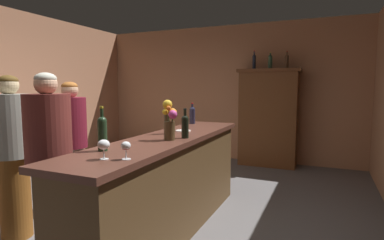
{
  "coord_description": "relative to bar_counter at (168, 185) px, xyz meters",
  "views": [
    {
      "loc": [
        1.93,
        -2.64,
        1.48
      ],
      "look_at": [
        0.52,
        0.59,
        1.1
      ],
      "focal_mm": 28.97,
      "sensor_mm": 36.0,
      "label": 1
    }
  ],
  "objects": [
    {
      "name": "display_bottle_center",
      "position": [
        0.74,
        3.18,
        1.44
      ],
      "size": [
        0.07,
        0.07,
        0.31
      ],
      "color": "#4B311D",
      "rests_on": "display_cabinet"
    },
    {
      "name": "wine_bottle_riesling",
      "position": [
        -0.09,
        0.18,
        0.63
      ],
      "size": [
        0.07,
        0.07,
        0.31
      ],
      "color": "#452F20",
      "rests_on": "bar_counter"
    },
    {
      "name": "cheese_plate",
      "position": [
        -0.02,
        0.41,
        0.5
      ],
      "size": [
        0.17,
        0.17,
        0.01
      ],
      "primitive_type": "cylinder",
      "color": "white",
      "rests_on": "bar_counter"
    },
    {
      "name": "wine_glass_mid",
      "position": [
        0.05,
        -1.01,
        0.59
      ],
      "size": [
        0.08,
        0.08,
        0.14
      ],
      "color": "white",
      "rests_on": "bar_counter"
    },
    {
      "name": "patron_near_entrance",
      "position": [
        -1.33,
        0.09,
        0.34
      ],
      "size": [
        0.36,
        0.36,
        1.54
      ],
      "rotation": [
        0.0,
        0.0,
        -0.02
      ],
      "color": "#B0AD99",
      "rests_on": "ground"
    },
    {
      "name": "wine_glass_front",
      "position": [
        0.19,
        -0.95,
        0.58
      ],
      "size": [
        0.07,
        0.07,
        0.12
      ],
      "color": "white",
      "rests_on": "bar_counter"
    },
    {
      "name": "wine_bottle_pinot",
      "position": [
        -0.14,
        -0.79,
        0.64
      ],
      "size": [
        0.07,
        0.07,
        0.34
      ],
      "color": "#1E331E",
      "rests_on": "bar_counter"
    },
    {
      "name": "display_bottle_midleft",
      "position": [
        0.45,
        3.18,
        1.45
      ],
      "size": [
        0.08,
        0.08,
        0.3
      ],
      "color": "#2C4C34",
      "rests_on": "display_cabinet"
    },
    {
      "name": "wine_bottle_syrah",
      "position": [
        0.19,
        0.01,
        0.62
      ],
      "size": [
        0.07,
        0.07,
        0.29
      ],
      "color": "black",
      "rests_on": "bar_counter"
    },
    {
      "name": "wine_bottle_chardonnay",
      "position": [
        -0.21,
        1.1,
        0.62
      ],
      "size": [
        0.08,
        0.08,
        0.28
      ],
      "color": "#232339",
      "rests_on": "bar_counter"
    },
    {
      "name": "patron_in_grey",
      "position": [
        -1.34,
        -0.67,
        0.36
      ],
      "size": [
        0.4,
        0.4,
        1.59
      ],
      "rotation": [
        0.0,
        0.0,
        0.8
      ],
      "color": "brown",
      "rests_on": "ground"
    },
    {
      "name": "flower_arrangement",
      "position": [
        0.11,
        -0.14,
        0.68
      ],
      "size": [
        0.15,
        0.13,
        0.37
      ],
      "color": "#483720",
      "rests_on": "bar_counter"
    },
    {
      "name": "wall_back",
      "position": [
        -0.5,
        3.5,
        0.85
      ],
      "size": [
        5.45,
        0.12,
        2.71
      ],
      "primitive_type": "cube",
      "color": "tan",
      "rests_on": "ground"
    },
    {
      "name": "patron_by_cabinet",
      "position": [
        -0.75,
        -0.75,
        0.37
      ],
      "size": [
        0.38,
        0.38,
        1.6
      ],
      "rotation": [
        0.0,
        0.0,
        1.07
      ],
      "color": "gray",
      "rests_on": "ground"
    },
    {
      "name": "bar_counter",
      "position": [
        0.0,
        0.0,
        0.0
      ],
      "size": [
        0.61,
        2.76,
        0.99
      ],
      "color": "#523A20",
      "rests_on": "ground"
    },
    {
      "name": "floor",
      "position": [
        -0.5,
        -0.02,
        -0.5
      ],
      "size": [
        9.02,
        9.02,
        0.0
      ],
      "primitive_type": "plane",
      "color": "#615F60",
      "rests_on": "ground"
    },
    {
      "name": "display_cabinet",
      "position": [
        0.44,
        3.18,
        0.44
      ],
      "size": [
        1.12,
        0.47,
        1.81
      ],
      "color": "brown",
      "rests_on": "ground"
    },
    {
      "name": "display_bottle_left",
      "position": [
        0.15,
        3.18,
        1.46
      ],
      "size": [
        0.07,
        0.07,
        0.35
      ],
      "color": "#1D2334",
      "rests_on": "display_cabinet"
    }
  ]
}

